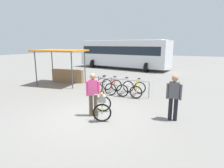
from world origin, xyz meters
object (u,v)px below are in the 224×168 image
Objects in this scene: pedestrian_with_backpack at (174,95)px; market_stall at (64,63)px; racked_bike_white at (125,88)px; person_with_featured_bike at (93,93)px; bus_distant at (123,53)px; racked_bike_yellow at (138,89)px; featured_bicycle at (102,105)px; racked_bike_black at (102,85)px; racked_bike_red at (114,87)px.

market_stall is at bearing 156.39° from pedestrian_with_backpack.
person_with_featured_bike is at bearing -88.70° from racked_bike_white.
market_stall reaches higher than racked_bike_white.
bus_distant is at bearing 119.76° from pedestrian_with_backpack.
market_stall is (-5.60, 0.89, 1.03)m from racked_bike_yellow.
featured_bicycle is (0.47, -3.40, 0.12)m from racked_bike_white.
pedestrian_with_backpack is (2.83, -2.48, 0.57)m from racked_bike_white.
racked_bike_black and racked_bike_yellow have the same top height.
racked_bike_white and racked_bike_yellow have the same top height.
racked_bike_black is 3.86m from featured_bicycle.
person_with_featured_bike reaches higher than racked_bike_yellow.
racked_bike_red is 1.02× the size of racked_bike_white.
pedestrian_with_backpack is 8.45m from market_stall.
racked_bike_black is 0.96× the size of racked_bike_yellow.
racked_bike_red is (0.70, 0.01, -0.00)m from racked_bike_black.
racked_bike_yellow is 3.51m from person_with_featured_bike.
racked_bike_black is at bearing -179.01° from racked_bike_yellow.
racked_bike_yellow is 3.33m from pedestrian_with_backpack.
person_with_featured_bike is (-0.39, -0.00, 0.42)m from featured_bicycle.
racked_bike_black is 0.90× the size of featured_bicycle.
racked_bike_yellow is 0.35× the size of market_stall.
bus_distant is at bearing 109.67° from featured_bicycle.
market_stall is (-0.55, -9.18, -0.35)m from bus_distant.
featured_bicycle is (-0.23, -3.41, 0.12)m from racked_bike_yellow.
bus_distant reaches higher than person_with_featured_bike.
person_with_featured_bike is (0.08, -3.40, 0.54)m from racked_bike_white.
racked_bike_red is 0.94× the size of featured_bicycle.
racked_bike_yellow is (1.40, 0.02, 0.00)m from racked_bike_red.
person_with_featured_bike is (1.48, -3.37, 0.54)m from racked_bike_black.
racked_bike_black and racked_bike_red have the same top height.
bus_distant reaches higher than racked_bike_yellow.
market_stall reaches higher than featured_bicycle.
featured_bicycle is 6.94m from market_stall.
bus_distant reaches higher than racked_bike_white.
pedestrian_with_backpack is 0.16× the size of bus_distant.
racked_bike_white is 0.97× the size of racked_bike_yellow.
racked_bike_black is at bearing 113.65° from person_with_featured_bike.
racked_bike_black is 0.98× the size of racked_bike_white.
person_with_featured_bike is 0.16× the size of bus_distant.
racked_bike_black is at bearing 149.87° from pedestrian_with_backpack.
racked_bike_black is 1.40m from racked_bike_white.
racked_bike_white is 11.06m from bus_distant.
racked_bike_white is (0.70, 0.01, 0.00)m from racked_bike_red.
racked_bike_red is 0.70m from racked_bike_white.
racked_bike_white is at bearing 0.99° from racked_bike_black.
racked_bike_red is at bearing 102.93° from person_with_featured_bike.
market_stall is at bearing 165.23° from racked_bike_black.
racked_bike_white is 3.44m from person_with_featured_bike.
racked_bike_red is at bearing 145.06° from pedestrian_with_backpack.
pedestrian_with_backpack is 14.49m from bus_distant.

